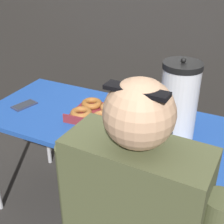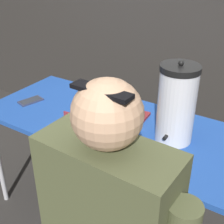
# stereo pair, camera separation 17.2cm
# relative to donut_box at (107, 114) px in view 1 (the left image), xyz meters

# --- Properties ---
(ground_plane) EXTENTS (12.00, 12.00, 0.00)m
(ground_plane) POSITION_rel_donut_box_xyz_m (0.06, -0.03, -0.75)
(ground_plane) COLOR #2D2B28
(folding_table) EXTENTS (1.55, 0.66, 0.72)m
(folding_table) POSITION_rel_donut_box_xyz_m (0.06, -0.03, -0.07)
(folding_table) COLOR #1E479E
(folding_table) RESTS_ON ground
(donut_box) EXTENTS (0.44, 0.32, 0.05)m
(donut_box) POSITION_rel_donut_box_xyz_m (0.00, 0.00, 0.00)
(donut_box) COLOR maroon
(donut_box) RESTS_ON folding_table
(coffee_urn) EXTENTS (0.19, 0.21, 0.42)m
(coffee_urn) POSITION_rel_donut_box_xyz_m (0.40, -0.01, 0.17)
(coffee_urn) COLOR silver
(coffee_urn) RESTS_ON folding_table
(cell_phone) EXTENTS (0.11, 0.16, 0.01)m
(cell_phone) POSITION_rel_donut_box_xyz_m (-0.52, -0.09, -0.02)
(cell_phone) COLOR #2D334C
(cell_phone) RESTS_ON folding_table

